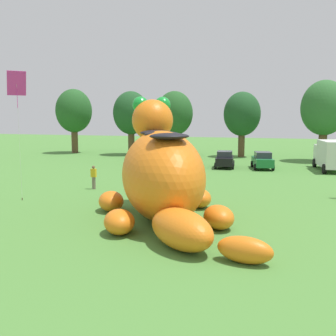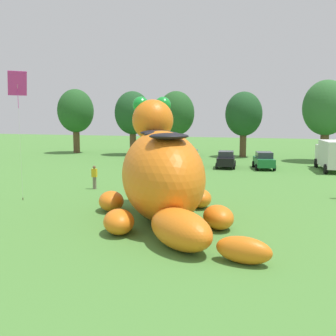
{
  "view_description": "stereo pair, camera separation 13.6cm",
  "coord_description": "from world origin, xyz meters",
  "px_view_note": "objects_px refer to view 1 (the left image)",
  "views": [
    {
      "loc": [
        5.28,
        -18.32,
        5.26
      ],
      "look_at": [
        -0.94,
        1.57,
        2.53
      ],
      "focal_mm": 42.24,
      "sensor_mm": 36.0,
      "label": 1
    },
    {
      "loc": [
        5.41,
        -18.27,
        5.26
      ],
      "look_at": [
        -0.94,
        1.57,
        2.53
      ],
      "focal_mm": 42.24,
      "sensor_mm": 36.0,
      "label": 2
    }
  ],
  "objects_px": {
    "box_truck": "(331,154)",
    "spectator_near_inflatable": "(94,177)",
    "car_green": "(262,160)",
    "car_orange": "(155,157)",
    "giant_inflatable_creature": "(163,174)",
    "car_black": "(225,159)",
    "car_silver": "(189,158)",
    "tethered_flying_kite": "(17,85)"
  },
  "relations": [
    {
      "from": "car_black",
      "to": "tethered_flying_kite",
      "type": "bearing_deg",
      "value": -116.02
    },
    {
      "from": "tethered_flying_kite",
      "to": "car_silver",
      "type": "bearing_deg",
      "value": 74.29
    },
    {
      "from": "car_green",
      "to": "tethered_flying_kite",
      "type": "xyz_separation_m",
      "value": [
        -13.4,
        -19.9,
        6.27
      ]
    },
    {
      "from": "car_green",
      "to": "box_truck",
      "type": "height_order",
      "value": "box_truck"
    },
    {
      "from": "car_orange",
      "to": "car_green",
      "type": "relative_size",
      "value": 0.97
    },
    {
      "from": "car_black",
      "to": "spectator_near_inflatable",
      "type": "relative_size",
      "value": 2.5
    },
    {
      "from": "box_truck",
      "to": "spectator_near_inflatable",
      "type": "relative_size",
      "value": 3.87
    },
    {
      "from": "car_orange",
      "to": "box_truck",
      "type": "distance_m",
      "value": 17.84
    },
    {
      "from": "giant_inflatable_creature",
      "to": "spectator_near_inflatable",
      "type": "bearing_deg",
      "value": 138.59
    },
    {
      "from": "car_silver",
      "to": "spectator_near_inflatable",
      "type": "distance_m",
      "value": 15.75
    },
    {
      "from": "car_silver",
      "to": "spectator_near_inflatable",
      "type": "height_order",
      "value": "car_silver"
    },
    {
      "from": "tethered_flying_kite",
      "to": "spectator_near_inflatable",
      "type": "bearing_deg",
      "value": 62.66
    },
    {
      "from": "giant_inflatable_creature",
      "to": "car_black",
      "type": "relative_size",
      "value": 2.53
    },
    {
      "from": "giant_inflatable_creature",
      "to": "car_orange",
      "type": "distance_m",
      "value": 22.88
    },
    {
      "from": "car_orange",
      "to": "spectator_near_inflatable",
      "type": "xyz_separation_m",
      "value": [
        0.48,
        -14.88,
        -0.01
      ]
    },
    {
      "from": "car_silver",
      "to": "spectator_near_inflatable",
      "type": "bearing_deg",
      "value": -101.73
    },
    {
      "from": "car_black",
      "to": "car_green",
      "type": "xyz_separation_m",
      "value": [
        3.78,
        0.19,
        0.0
      ]
    },
    {
      "from": "car_silver",
      "to": "spectator_near_inflatable",
      "type": "xyz_separation_m",
      "value": [
        -3.2,
        -15.42,
        -0.01
      ]
    },
    {
      "from": "car_orange",
      "to": "car_black",
      "type": "height_order",
      "value": "same"
    },
    {
      "from": "car_orange",
      "to": "car_silver",
      "type": "bearing_deg",
      "value": 8.27
    },
    {
      "from": "car_black",
      "to": "box_truck",
      "type": "distance_m",
      "value": 10.26
    },
    {
      "from": "car_orange",
      "to": "car_silver",
      "type": "distance_m",
      "value": 3.72
    },
    {
      "from": "giant_inflatable_creature",
      "to": "spectator_near_inflatable",
      "type": "height_order",
      "value": "giant_inflatable_creature"
    },
    {
      "from": "car_orange",
      "to": "spectator_near_inflatable",
      "type": "bearing_deg",
      "value": -88.16
    },
    {
      "from": "car_green",
      "to": "car_orange",
      "type": "bearing_deg",
      "value": -179.02
    },
    {
      "from": "car_orange",
      "to": "car_black",
      "type": "xyz_separation_m",
      "value": [
        7.61,
        0.01,
        0.0
      ]
    },
    {
      "from": "giant_inflatable_creature",
      "to": "car_green",
      "type": "xyz_separation_m",
      "value": [
        3.49,
        21.62,
        -1.49
      ]
    },
    {
      "from": "box_truck",
      "to": "spectator_near_inflatable",
      "type": "bearing_deg",
      "value": -137.87
    },
    {
      "from": "giant_inflatable_creature",
      "to": "car_green",
      "type": "height_order",
      "value": "giant_inflatable_creature"
    },
    {
      "from": "car_silver",
      "to": "car_black",
      "type": "distance_m",
      "value": 3.97
    },
    {
      "from": "spectator_near_inflatable",
      "to": "car_green",
      "type": "bearing_deg",
      "value": 54.11
    },
    {
      "from": "car_orange",
      "to": "car_green",
      "type": "bearing_deg",
      "value": 0.98
    },
    {
      "from": "giant_inflatable_creature",
      "to": "car_green",
      "type": "bearing_deg",
      "value": 80.82
    },
    {
      "from": "car_black",
      "to": "car_green",
      "type": "relative_size",
      "value": 0.98
    },
    {
      "from": "car_black",
      "to": "box_truck",
      "type": "relative_size",
      "value": 0.65
    },
    {
      "from": "giant_inflatable_creature",
      "to": "car_silver",
      "type": "relative_size",
      "value": 2.49
    },
    {
      "from": "car_orange",
      "to": "tethered_flying_kite",
      "type": "height_order",
      "value": "tethered_flying_kite"
    },
    {
      "from": "giant_inflatable_creature",
      "to": "car_silver",
      "type": "bearing_deg",
      "value": 100.87
    },
    {
      "from": "car_silver",
      "to": "box_truck",
      "type": "relative_size",
      "value": 0.65
    },
    {
      "from": "box_truck",
      "to": "car_silver",
      "type": "bearing_deg",
      "value": -178.94
    },
    {
      "from": "giant_inflatable_creature",
      "to": "spectator_near_inflatable",
      "type": "xyz_separation_m",
      "value": [
        -7.42,
        6.54,
        -1.49
      ]
    },
    {
      "from": "car_silver",
      "to": "tethered_flying_kite",
      "type": "distance_m",
      "value": 21.94
    }
  ]
}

